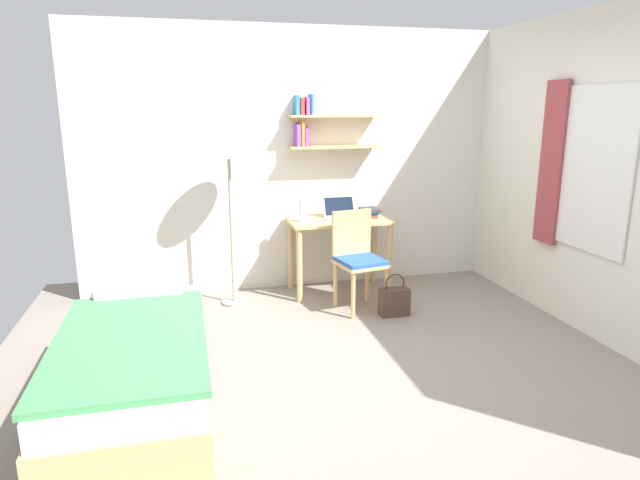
{
  "coord_description": "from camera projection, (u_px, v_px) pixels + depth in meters",
  "views": [
    {
      "loc": [
        -1.15,
        -3.37,
        1.84
      ],
      "look_at": [
        -0.18,
        0.51,
        0.85
      ],
      "focal_mm": 30.51,
      "sensor_mm": 36.0,
      "label": 1
    }
  ],
  "objects": [
    {
      "name": "laptop",
      "position": [
        340.0,
        212.0,
        5.44
      ],
      "size": [
        0.33,
        0.24,
        0.21
      ],
      "color": "#B7BABF",
      "rests_on": "desk"
    },
    {
      "name": "desk_chair",
      "position": [
        358.0,
        256.0,
        4.99
      ],
      "size": [
        0.49,
        0.49,
        0.91
      ],
      "color": "tan",
      "rests_on": "ground_plane"
    },
    {
      "name": "handbag",
      "position": [
        394.0,
        301.0,
        4.88
      ],
      "size": [
        0.27,
        0.13,
        0.39
      ],
      "color": "#4C382D",
      "rests_on": "ground_plane"
    },
    {
      "name": "wall_right",
      "position": [
        620.0,
        179.0,
        4.08
      ],
      "size": [
        0.1,
        4.4,
        2.6
      ],
      "color": "silver",
      "rests_on": "ground_plane"
    },
    {
      "name": "desk",
      "position": [
        339.0,
        234.0,
        5.42
      ],
      "size": [
        1.0,
        0.54,
        0.75
      ],
      "color": "tan",
      "rests_on": "ground_plane"
    },
    {
      "name": "ground_plane",
      "position": [
        362.0,
        370.0,
        3.89
      ],
      "size": [
        5.28,
        5.28,
        0.0
      ],
      "primitive_type": "plane",
      "color": "gray"
    },
    {
      "name": "wall_back",
      "position": [
        301.0,
        160.0,
        5.48
      ],
      "size": [
        4.4,
        0.27,
        2.6
      ],
      "color": "silver",
      "rests_on": "ground_plane"
    },
    {
      "name": "book_stack",
      "position": [
        369.0,
        212.0,
        5.49
      ],
      "size": [
        0.2,
        0.26,
        0.09
      ],
      "color": "#D13D38",
      "rests_on": "desk"
    },
    {
      "name": "bed",
      "position": [
        135.0,
        364.0,
        3.46
      ],
      "size": [
        0.89,
        1.9,
        0.54
      ],
      "color": "tan",
      "rests_on": "ground_plane"
    },
    {
      "name": "water_bottle",
      "position": [
        302.0,
        210.0,
        5.22
      ],
      "size": [
        0.06,
        0.06,
        0.23
      ],
      "primitive_type": "cylinder",
      "color": "silver",
      "rests_on": "desk"
    },
    {
      "name": "standing_lamp",
      "position": [
        228.0,
        152.0,
        4.87
      ],
      "size": [
        0.43,
        0.43,
        1.62
      ],
      "color": "#B2A893",
      "rests_on": "ground_plane"
    }
  ]
}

